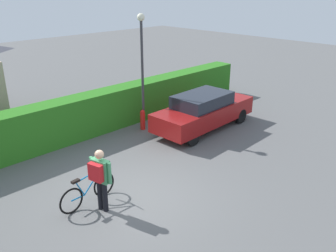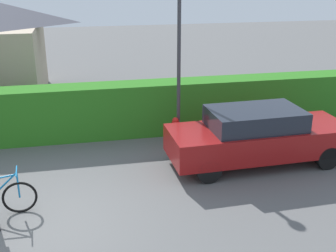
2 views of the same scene
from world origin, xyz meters
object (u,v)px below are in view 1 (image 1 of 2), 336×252
parked_car_near (204,111)px  person_rider (100,175)px  fire_hydrant (143,119)px  street_lamp (142,57)px  bicycle (88,191)px

parked_car_near → person_rider: (-6.08, -1.79, 0.27)m
fire_hydrant → street_lamp: bearing=27.7°
bicycle → street_lamp: street_lamp is taller
parked_car_near → fire_hydrant: 2.43m
fire_hydrant → bicycle: bearing=-146.3°
parked_car_near → bicycle: bearing=-168.1°
person_rider → street_lamp: size_ratio=0.38×
parked_car_near → bicycle: (-6.16, -1.30, -0.38)m
street_lamp → fire_hydrant: 2.43m
bicycle → street_lamp: (4.51, 3.00, 2.45)m
bicycle → person_rider: bearing=-80.7°
parked_car_near → street_lamp: size_ratio=1.04×
bicycle → parked_car_near: bearing=11.9°
bicycle → person_rider: person_rider is taller
bicycle → street_lamp: 5.94m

